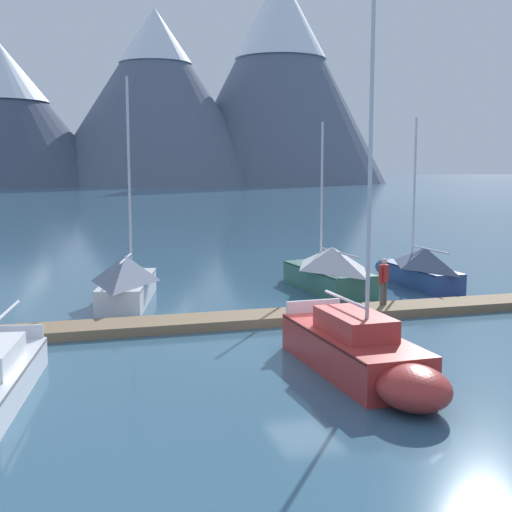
% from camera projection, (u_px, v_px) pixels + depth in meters
% --- Properties ---
extents(ground_plane, '(700.00, 700.00, 0.00)m').
position_uv_depth(ground_plane, '(316.00, 352.00, 19.52)').
color(ground_plane, '#335B75').
extents(mountain_shoulder_ridge, '(64.29, 64.29, 49.67)m').
position_uv_depth(mountain_shoulder_ridge, '(156.00, 95.00, 197.22)').
color(mountain_shoulder_ridge, slate).
rests_on(mountain_shoulder_ridge, ground).
extents(mountain_east_summit, '(65.10, 65.10, 62.99)m').
position_uv_depth(mountain_east_summit, '(280.00, 75.00, 208.59)').
color(mountain_east_summit, slate).
rests_on(mountain_east_summit, ground).
extents(dock, '(27.96, 1.72, 0.30)m').
position_uv_depth(dock, '(273.00, 317.00, 23.30)').
color(dock, '#846B4C').
rests_on(dock, ground).
extents(sailboat_mid_dock_port, '(3.14, 6.78, 8.69)m').
position_uv_depth(sailboat_mid_dock_port, '(128.00, 279.00, 26.56)').
color(sailboat_mid_dock_port, silver).
rests_on(sailboat_mid_dock_port, ground).
extents(sailboat_mid_dock_starboard, '(2.01, 6.71, 9.50)m').
position_uv_depth(sailboat_mid_dock_starboard, '(362.00, 353.00, 17.09)').
color(sailboat_mid_dock_starboard, '#B2332D').
rests_on(sailboat_mid_dock_starboard, ground).
extents(sailboat_far_berth, '(2.39, 6.44, 7.10)m').
position_uv_depth(sailboat_far_berth, '(327.00, 269.00, 29.15)').
color(sailboat_far_berth, '#336B56').
rests_on(sailboat_far_berth, ground).
extents(sailboat_outer_slip, '(1.67, 6.23, 7.35)m').
position_uv_depth(sailboat_outer_slip, '(418.00, 267.00, 30.14)').
color(sailboat_outer_slip, navy).
rests_on(sailboat_outer_slip, ground).
extents(person_on_dock, '(0.49, 0.40, 1.69)m').
position_uv_depth(person_on_dock, '(384.00, 279.00, 24.49)').
color(person_on_dock, brown).
rests_on(person_on_dock, dock).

